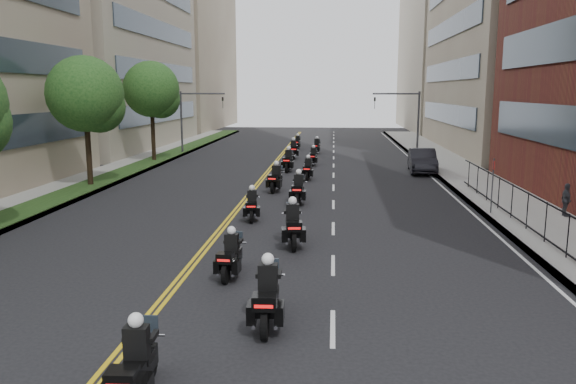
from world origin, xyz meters
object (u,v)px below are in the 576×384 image
parked_sedan (422,161)px  motorcycle_3 (293,227)px  motorcycle_11 (317,147)px  motorcycle_10 (293,150)px  motorcycle_2 (231,257)px  motorcycle_4 (252,206)px  motorcycle_7 (308,170)px  motorcycle_8 (288,161)px  motorcycle_6 (276,179)px  motorcycle_0 (136,368)px  motorcycle_5 (298,190)px  motorcycle_1 (268,298)px  pedestrian_c (566,200)px  motorcycle_9 (313,157)px  motorcycle_12 (297,143)px

parked_sedan → motorcycle_3: bearing=-107.6°
motorcycle_11 → motorcycle_10: bearing=-107.1°
motorcycle_2 → motorcycle_10: 30.65m
motorcycle_4 → motorcycle_7: size_ratio=0.97×
motorcycle_2 → motorcycle_8: size_ratio=0.88×
motorcycle_6 → motorcycle_11: 19.72m
motorcycle_4 → motorcycle_10: size_ratio=0.87×
motorcycle_10 → motorcycle_3: bearing=-90.7°
motorcycle_7 → parked_sedan: (7.85, 3.87, 0.19)m
motorcycle_10 → parked_sedan: (9.59, -7.34, 0.12)m
motorcycle_4 → parked_sedan: 18.41m
motorcycle_0 → motorcycle_5: motorcycle_5 is taller
motorcycle_0 → motorcycle_2: size_ratio=1.07×
motorcycle_1 → pedestrian_c: (11.89, 12.50, 0.18)m
parked_sedan → pedestrian_c: bearing=-70.3°
motorcycle_4 → motorcycle_7: 11.87m
motorcycle_10 → parked_sedan: size_ratio=0.48×
motorcycle_4 → motorcycle_9: motorcycle_9 is taller
motorcycle_8 → motorcycle_1: bearing=-82.9°
motorcycle_0 → motorcycle_7: 26.67m
motorcycle_6 → motorcycle_9: size_ratio=1.10×
parked_sedan → motorcycle_0: bearing=-104.0°
motorcycle_8 → motorcycle_9: 3.75m
pedestrian_c → motorcycle_4: bearing=94.8°
motorcycle_3 → motorcycle_12: 34.62m
motorcycle_5 → motorcycle_12: size_ratio=1.15×
motorcycle_1 → motorcycle_5: 15.09m
motorcycle_5 → motorcycle_10: bearing=96.1°
motorcycle_2 → pedestrian_c: size_ratio=1.44×
parked_sedan → motorcycle_5: bearing=-120.2°
motorcycle_2 → motorcycle_9: 26.41m
motorcycle_9 → motorcycle_10: (-1.83, 4.29, 0.08)m
motorcycle_0 → motorcycle_6: 22.12m
motorcycle_12 → motorcycle_3: bearing=-81.5°
motorcycle_9 → pedestrian_c: bearing=-50.7°
motorcycle_0 → motorcycle_1: size_ratio=0.93×
motorcycle_9 → motorcycle_11: motorcycle_9 is taller
motorcycle_6 → motorcycle_8: (0.08, 8.04, 0.02)m
motorcycle_0 → motorcycle_3: motorcycle_3 is taller
motorcycle_0 → motorcycle_8: (0.39, 30.15, 0.04)m
motorcycle_1 → motorcycle_7: motorcycle_1 is taller
motorcycle_1 → motorcycle_4: motorcycle_1 is taller
motorcycle_10 → motorcycle_1: bearing=-91.7°
motorcycle_3 → motorcycle_5: (-0.28, 7.85, -0.03)m
motorcycle_1 → motorcycle_9: motorcycle_1 is taller
motorcycle_10 → motorcycle_11: size_ratio=1.13×
pedestrian_c → motorcycle_5: bearing=77.9°
motorcycle_0 → motorcycle_2: 7.17m
motorcycle_0 → motorcycle_12: size_ratio=1.10×
motorcycle_10 → motorcycle_11: 4.36m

